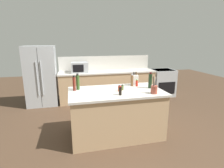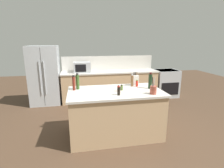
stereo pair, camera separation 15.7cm
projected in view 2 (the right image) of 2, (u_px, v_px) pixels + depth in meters
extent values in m
plane|color=#473323|center=(115.00, 134.00, 3.64)|extent=(14.00, 14.00, 0.00)
cube|color=tan|center=(110.00, 86.00, 5.68)|extent=(3.02, 0.62, 0.90)
cube|color=beige|center=(110.00, 72.00, 5.57)|extent=(3.06, 0.66, 0.04)
cube|color=beige|center=(109.00, 63.00, 5.81)|extent=(3.02, 0.03, 0.46)
cube|color=tan|center=(115.00, 114.00, 3.53)|extent=(1.77, 0.96, 0.90)
cube|color=beige|center=(115.00, 92.00, 3.42)|extent=(1.83, 1.02, 0.04)
cube|color=#ADB2B7|center=(45.00, 75.00, 5.26)|extent=(0.86, 0.72, 1.75)
cube|color=#2D2D2D|center=(43.00, 78.00, 4.92)|extent=(0.01, 0.00, 1.66)
cylinder|color=#ADB2B7|center=(40.00, 78.00, 4.89)|extent=(0.02, 0.02, 0.96)
cylinder|color=#ADB2B7|center=(45.00, 78.00, 4.91)|extent=(0.02, 0.02, 0.96)
cube|color=#ADB2B7|center=(166.00, 83.00, 6.04)|extent=(0.76, 0.64, 0.92)
cube|color=black|center=(170.00, 89.00, 5.76)|extent=(0.61, 0.01, 0.41)
cube|color=black|center=(167.00, 70.00, 5.93)|extent=(0.68, 0.58, 0.02)
cube|color=#ADB2B7|center=(82.00, 67.00, 5.36)|extent=(0.51, 0.38, 0.32)
cube|color=black|center=(81.00, 68.00, 5.17)|extent=(0.31, 0.01, 0.22)
cube|color=beige|center=(135.00, 80.00, 3.83)|extent=(0.13, 0.10, 0.22)
cylinder|color=black|center=(134.00, 74.00, 3.79)|extent=(0.02, 0.02, 0.07)
cylinder|color=black|center=(135.00, 74.00, 3.79)|extent=(0.02, 0.02, 0.07)
cylinder|color=brown|center=(137.00, 74.00, 3.80)|extent=(0.02, 0.02, 0.07)
cylinder|color=brown|center=(153.00, 90.00, 3.19)|extent=(0.12, 0.12, 0.15)
cylinder|color=olive|center=(154.00, 82.00, 3.16)|extent=(0.01, 0.05, 0.18)
cylinder|color=black|center=(153.00, 82.00, 3.15)|extent=(0.01, 0.05, 0.18)
cylinder|color=#B2B2B7|center=(154.00, 82.00, 3.14)|extent=(0.01, 0.03, 0.18)
cylinder|color=brown|center=(132.00, 81.00, 3.73)|extent=(0.06, 0.06, 0.23)
cylinder|color=#B2B2B7|center=(132.00, 75.00, 3.69)|extent=(0.04, 0.04, 0.03)
cylinder|color=black|center=(150.00, 81.00, 3.54)|extent=(0.07, 0.07, 0.29)
cylinder|color=#4C1919|center=(151.00, 73.00, 3.50)|extent=(0.05, 0.05, 0.04)
cylinder|color=red|center=(137.00, 84.00, 3.71)|extent=(0.05, 0.05, 0.13)
cylinder|color=green|center=(137.00, 80.00, 3.69)|extent=(0.03, 0.03, 0.02)
cylinder|color=#B73D1E|center=(119.00, 89.00, 3.37)|extent=(0.05, 0.05, 0.10)
cylinder|color=black|center=(119.00, 86.00, 3.35)|extent=(0.04, 0.04, 0.02)
cylinder|color=maroon|center=(74.00, 84.00, 3.42)|extent=(0.06, 0.06, 0.27)
cylinder|color=black|center=(73.00, 76.00, 3.39)|extent=(0.04, 0.04, 0.03)
cylinder|color=black|center=(119.00, 91.00, 3.12)|extent=(0.05, 0.05, 0.15)
cylinder|color=#B22319|center=(119.00, 87.00, 3.10)|extent=(0.04, 0.04, 0.02)
cylinder|color=#567038|center=(122.00, 88.00, 3.45)|extent=(0.05, 0.05, 0.09)
cylinder|color=black|center=(122.00, 85.00, 3.43)|extent=(0.04, 0.04, 0.02)
cylinder|color=#2D4C1E|center=(78.00, 82.00, 3.49)|extent=(0.07, 0.07, 0.29)
cylinder|color=black|center=(77.00, 74.00, 3.45)|extent=(0.04, 0.04, 0.03)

